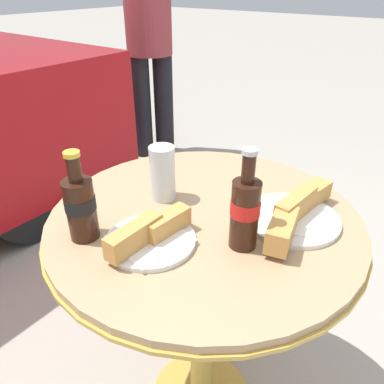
# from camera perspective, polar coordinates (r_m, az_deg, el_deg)

# --- Properties ---
(bistro_table) EXTENTS (0.79, 0.79, 0.77)m
(bistro_table) POSITION_cam_1_polar(r_m,az_deg,el_deg) (1.02, 1.76, -10.08)
(bistro_table) COLOR gold
(bistro_table) RESTS_ON ground_plane
(cola_bottle_left) EXTENTS (0.06, 0.06, 0.23)m
(cola_bottle_left) POSITION_cam_1_polar(r_m,az_deg,el_deg) (0.79, 8.08, -2.78)
(cola_bottle_left) COLOR #33190F
(cola_bottle_left) RESTS_ON bistro_table
(cola_bottle_right) EXTENTS (0.07, 0.07, 0.21)m
(cola_bottle_right) POSITION_cam_1_polar(r_m,az_deg,el_deg) (0.85, -16.64, -1.98)
(cola_bottle_right) COLOR #33190F
(cola_bottle_right) RESTS_ON bistro_table
(drinking_glass) EXTENTS (0.07, 0.07, 0.15)m
(drinking_glass) POSITION_cam_1_polar(r_m,az_deg,el_deg) (0.97, -4.51, 2.53)
(drinking_glass) COLOR silver
(drinking_glass) RESTS_ON bistro_table
(lunch_plate_near) EXTENTS (0.22, 0.20, 0.07)m
(lunch_plate_near) POSITION_cam_1_polar(r_m,az_deg,el_deg) (0.83, -6.45, -6.63)
(lunch_plate_near) COLOR white
(lunch_plate_near) RESTS_ON bistro_table
(lunch_plate_far) EXTENTS (0.32, 0.23, 0.07)m
(lunch_plate_far) POSITION_cam_1_polar(r_m,az_deg,el_deg) (0.92, 15.20, -3.32)
(lunch_plate_far) COLOR white
(lunch_plate_far) RESTS_ON bistro_table
(pedestrian) EXTENTS (0.33, 0.33, 1.64)m
(pedestrian) POSITION_cam_1_polar(r_m,az_deg,el_deg) (2.94, -6.58, 22.78)
(pedestrian) COLOR black
(pedestrian) RESTS_ON ground_plane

